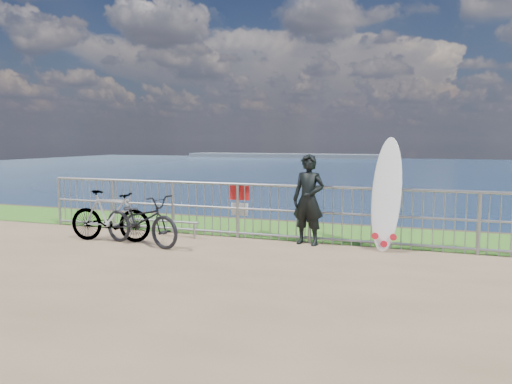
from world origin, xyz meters
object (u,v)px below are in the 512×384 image
at_px(surfboard, 386,198).
at_px(bicycle_far, 110,216).
at_px(bicycle_near, 141,220).
at_px(surfer, 308,200).

height_order(surfboard, bicycle_far, surfboard).
relative_size(surfboard, bicycle_far, 1.23).
xyz_separation_m(bicycle_near, bicycle_far, (-0.78, 0.12, 0.02)).
bearing_deg(surfboard, bicycle_near, -165.39).
xyz_separation_m(surfboard, bicycle_far, (-5.17, -1.02, -0.44)).
xyz_separation_m(surfer, bicycle_far, (-3.73, -1.03, -0.36)).
height_order(surfer, bicycle_far, surfer).
bearing_deg(bicycle_near, surfer, -55.10).
distance_m(surfboard, bicycle_near, 4.56).
xyz_separation_m(surfer, surfboard, (1.44, -0.01, 0.09)).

